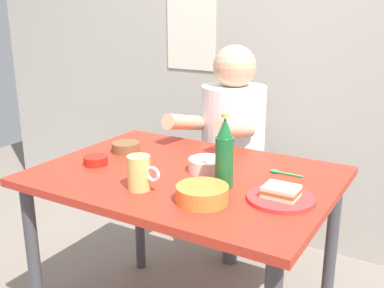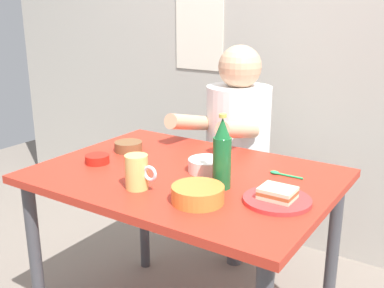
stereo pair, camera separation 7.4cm
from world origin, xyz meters
The scene contains 13 objects.
wall_back centered at (0.00, 1.05, 1.30)m, with size 4.40×0.09×2.60m.
dining_table centered at (0.00, 0.00, 0.65)m, with size 1.10×0.80×0.74m.
stool centered at (-0.10, 0.63, 0.35)m, with size 0.34×0.34×0.45m.
person_seated centered at (-0.10, 0.62, 0.77)m, with size 0.33×0.56×0.72m.
plate_orange centered at (0.40, -0.06, 0.75)m, with size 0.22×0.22×0.01m, color red.
sandwich centered at (0.40, -0.06, 0.77)m, with size 0.11×0.09×0.04m.
beer_mug centered at (-0.05, -0.22, 0.80)m, with size 0.13×0.08×0.12m.
beer_bottle centered at (0.19, -0.05, 0.86)m, with size 0.06×0.06×0.26m.
condiment_bowl_brown centered at (-0.35, 0.09, 0.76)m, with size 0.12×0.12×0.04m.
rice_bowl_white centered at (0.06, 0.05, 0.77)m, with size 0.14×0.14×0.05m.
sambal_bowl_red centered at (-0.35, -0.10, 0.76)m, with size 0.10×0.10×0.03m.
soup_bowl_orange centered at (0.19, -0.20, 0.77)m, with size 0.17×0.17×0.05m.
spoon centered at (0.31, 0.17, 0.75)m, with size 0.13×0.02×0.01m.
Camera 1 is at (0.85, -1.38, 1.34)m, focal length 42.62 mm.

